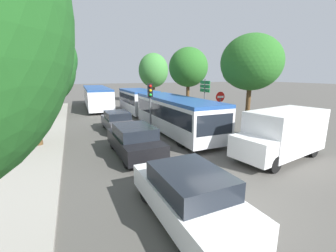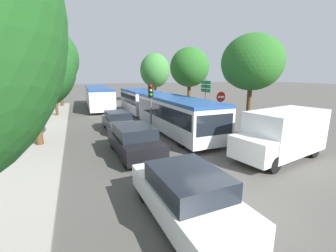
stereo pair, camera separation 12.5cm
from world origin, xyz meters
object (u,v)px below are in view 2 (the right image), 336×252
object	(u,v)px
queued_car_graphite	(118,121)
tree_right_far	(155,71)
queued_car_black	(134,140)
tree_left_mid	(32,70)
articulated_bus	(157,106)
queued_car_white	(186,195)
no_entry_sign	(220,106)
tree_right_mid	(189,68)
tree_left_distant	(60,74)
city_bus_rear	(98,96)
tree_right_near	(250,64)
tree_left_far	(51,58)
traffic_light	(151,97)
direction_sign_post	(206,91)
white_van	(282,133)

from	to	relation	value
queued_car_graphite	tree_right_far	distance (m)	18.10
queued_car_black	tree_left_mid	world-z (taller)	tree_left_mid
queued_car_graphite	tree_left_mid	world-z (taller)	tree_left_mid
articulated_bus	queued_car_white	world-z (taller)	articulated_bus
queued_car_black	no_entry_sign	size ratio (longest dim) A/B	1.58
tree_left_mid	tree_right_mid	size ratio (longest dim) A/B	0.98
tree_left_mid	tree_left_distant	distance (m)	17.16
city_bus_rear	tree_right_near	size ratio (longest dim) A/B	1.79
queued_car_graphite	no_entry_sign	world-z (taller)	no_entry_sign
queued_car_black	tree_left_distant	world-z (taller)	tree_left_distant
tree_left_mid	tree_left_distant	size ratio (longest dim) A/B	1.08
city_bus_rear	articulated_bus	bearing A→B (deg)	-160.98
tree_left_far	tree_right_far	distance (m)	15.05
tree_left_distant	tree_right_far	distance (m)	12.58
tree_left_mid	no_entry_sign	bearing A→B (deg)	-5.27
city_bus_rear	queued_car_graphite	bearing A→B (deg)	-178.34
city_bus_rear	no_entry_sign	world-z (taller)	no_entry_sign
no_entry_sign	articulated_bus	bearing A→B (deg)	-146.25
traffic_light	tree_right_far	xyz separation A→B (m)	(6.42, 17.58, 1.92)
queued_car_white	direction_sign_post	bearing A→B (deg)	-35.82
no_entry_sign	queued_car_black	bearing A→B (deg)	-71.09
queued_car_white	tree_left_distant	size ratio (longest dim) A/B	0.72
tree_right_far	direction_sign_post	bearing A→B (deg)	-92.06
white_van	no_entry_sign	world-z (taller)	no_entry_sign
tree_right_near	direction_sign_post	bearing A→B (deg)	89.98
city_bus_rear	tree_right_mid	size ratio (longest dim) A/B	1.72
queued_car_white	tree_right_far	bearing A→B (deg)	-19.78
traffic_light	tree_right_near	bearing A→B (deg)	76.56
no_entry_sign	tree_right_far	world-z (taller)	tree_right_far
white_van	tree_right_mid	xyz separation A→B (m)	(2.19, 13.91, 3.34)
queued_car_white	white_van	bearing A→B (deg)	-70.73
queued_car_black	traffic_light	size ratio (longest dim) A/B	1.31
queued_car_black	tree_right_mid	bearing A→B (deg)	-40.91
articulated_bus	tree_left_mid	bearing A→B (deg)	-68.01
tree_left_mid	tree_left_distant	xyz separation A→B (m)	(0.44, 17.16, -0.18)
queued_car_white	tree_right_near	world-z (taller)	tree_right_near
tree_right_near	tree_right_far	xyz separation A→B (m)	(0.54, 20.04, -0.20)
traffic_light	no_entry_sign	xyz separation A→B (m)	(4.61, -1.30, -0.62)
articulated_bus	city_bus_rear	xyz separation A→B (m)	(-3.61, 11.14, 0.02)
queued_car_graphite	white_van	bearing A→B (deg)	-146.26
queued_car_white	queued_car_black	xyz separation A→B (m)	(-0.06, 5.62, 0.02)
articulated_bus	traffic_light	size ratio (longest dim) A/B	4.86
articulated_bus	queued_car_black	bearing A→B (deg)	-29.37
queued_car_black	tree_right_mid	xyz separation A→B (m)	(8.63, 10.81, 3.81)
direction_sign_post	tree_right_mid	xyz separation A→B (m)	(0.68, 4.52, 2.01)
no_entry_sign	tree_right_mid	xyz separation A→B (m)	(1.95, 8.52, 2.70)
tree_left_mid	tree_left_far	world-z (taller)	tree_left_far
white_van	direction_sign_post	size ratio (longest dim) A/B	1.47
queued_car_white	no_entry_sign	size ratio (longest dim) A/B	1.55
queued_car_black	tree_left_distant	xyz separation A→B (m)	(-4.07, 20.48, 3.26)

